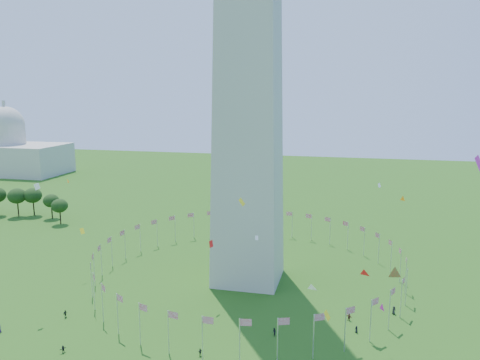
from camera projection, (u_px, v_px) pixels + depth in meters
name	position (u px, v px, depth m)	size (l,w,h in m)	color
flag_ring	(248.00, 263.00, 124.79)	(80.24, 80.24, 9.00)	silver
capitol_building	(7.00, 136.00, 286.27)	(70.00, 35.00, 46.00)	beige
kites_aloft	(293.00, 243.00, 90.83)	(102.88, 61.19, 37.05)	white
tree_line_west	(10.00, 203.00, 187.97)	(55.08, 15.42, 11.36)	#234818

